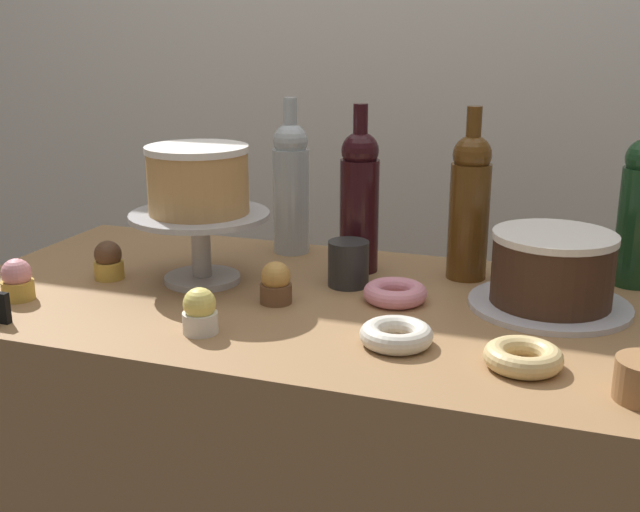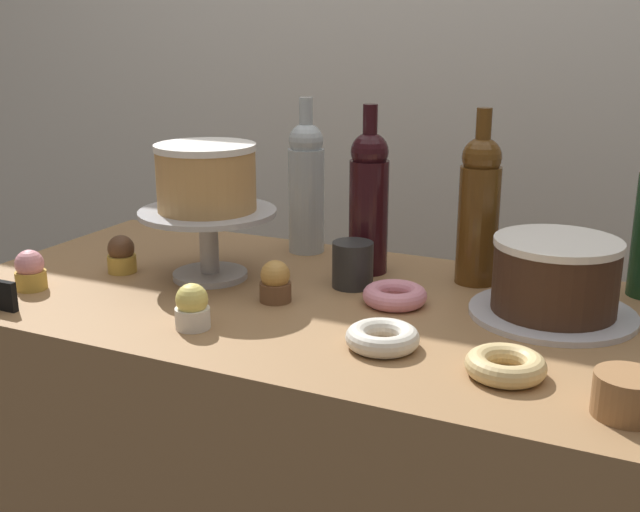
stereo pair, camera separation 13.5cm
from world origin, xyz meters
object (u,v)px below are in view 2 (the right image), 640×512
at_px(cupcake_chocolate, 121,255).
at_px(cookie_stack, 627,395).
at_px(cupcake_strawberry, 30,271).
at_px(wine_bottle_clear, 306,185).
at_px(donut_glazed, 506,365).
at_px(white_layer_cake, 206,177).
at_px(cake_stand_pedestal, 208,231).
at_px(donut_sugar, 382,338).
at_px(price_sign_chalkboard, 0,295).
at_px(cupcake_caramel, 275,282).
at_px(cupcake_lemon, 192,307).
at_px(wine_bottle_dark_red, 369,200).
at_px(wine_bottle_amber, 479,208).
at_px(coffee_cup_ceramic, 353,264).
at_px(chocolate_round_cake, 555,275).
at_px(donut_pink, 395,295).

relative_size(cupcake_chocolate, cookie_stack, 0.88).
xyz_separation_m(cupcake_chocolate, cupcake_strawberry, (-0.08, -0.15, 0.00)).
relative_size(wine_bottle_clear, donut_glazed, 2.91).
bearing_deg(cupcake_chocolate, white_layer_cake, 13.26).
distance_m(cake_stand_pedestal, donut_glazed, 0.64).
distance_m(cake_stand_pedestal, donut_sugar, 0.46).
xyz_separation_m(donut_glazed, price_sign_chalkboard, (-0.84, -0.10, 0.01)).
distance_m(cupcake_caramel, cupcake_lemon, 0.18).
xyz_separation_m(cake_stand_pedestal, wine_bottle_dark_red, (0.26, 0.17, 0.05)).
distance_m(donut_sugar, cookie_stack, 0.35).
relative_size(wine_bottle_dark_red, cupcake_chocolate, 4.38).
bearing_deg(cupcake_chocolate, cake_stand_pedestal, 13.26).
relative_size(wine_bottle_clear, cupcake_chocolate, 4.38).
distance_m(wine_bottle_clear, cupcake_caramel, 0.34).
relative_size(wine_bottle_dark_red, wine_bottle_amber, 1.00).
relative_size(wine_bottle_amber, cupcake_chocolate, 4.38).
xyz_separation_m(cupcake_caramel, cupcake_lemon, (-0.06, -0.17, 0.00)).
bearing_deg(coffee_cup_ceramic, donut_glazed, -37.91).
relative_size(chocolate_round_cake, donut_glazed, 1.84).
bearing_deg(donut_sugar, donut_pink, 104.53).
bearing_deg(chocolate_round_cake, donut_sugar, -130.40).
relative_size(cupcake_chocolate, coffee_cup_ceramic, 0.87).
bearing_deg(wine_bottle_dark_red, wine_bottle_clear, 155.41).
bearing_deg(white_layer_cake, cupcake_lemon, -63.05).
bearing_deg(wine_bottle_dark_red, donut_sugar, -64.76).
height_order(white_layer_cake, cupcake_chocolate, white_layer_cake).
xyz_separation_m(wine_bottle_amber, price_sign_chalkboard, (-0.69, -0.49, -0.12)).
distance_m(cupcake_lemon, donut_pink, 0.35).
height_order(cupcake_lemon, cupcake_strawberry, same).
xyz_separation_m(cupcake_lemon, cupcake_strawberry, (-0.38, 0.03, 0.00)).
distance_m(chocolate_round_cake, cupcake_chocolate, 0.81).
distance_m(wine_bottle_dark_red, donut_glazed, 0.52).
bearing_deg(cupcake_strawberry, cookie_stack, -2.73).
height_order(cake_stand_pedestal, chocolate_round_cake, cake_stand_pedestal).
relative_size(chocolate_round_cake, cookie_stack, 2.46).
xyz_separation_m(cupcake_strawberry, donut_glazed, (0.87, -0.00, -0.02)).
distance_m(donut_sugar, price_sign_chalkboard, 0.66).
bearing_deg(cake_stand_pedestal, wine_bottle_amber, 22.31).
bearing_deg(white_layer_cake, wine_bottle_amber, 22.31).
bearing_deg(donut_sugar, cupcake_strawberry, -178.27).
height_order(white_layer_cake, cupcake_lemon, white_layer_cake).
xyz_separation_m(cupcake_strawberry, donut_pink, (0.63, 0.21, -0.02)).
bearing_deg(cupcake_lemon, cupcake_chocolate, 147.32).
bearing_deg(cookie_stack, donut_pink, 147.01).
relative_size(cake_stand_pedestal, cupcake_lemon, 3.49).
bearing_deg(wine_bottle_dark_red, chocolate_round_cake, -14.83).
relative_size(white_layer_cake, cookie_stack, 2.23).
distance_m(cupcake_lemon, cookie_stack, 0.65).
bearing_deg(cupcake_strawberry, wine_bottle_amber, 28.09).
xyz_separation_m(cake_stand_pedestal, cupcake_caramel, (0.18, -0.06, -0.06)).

